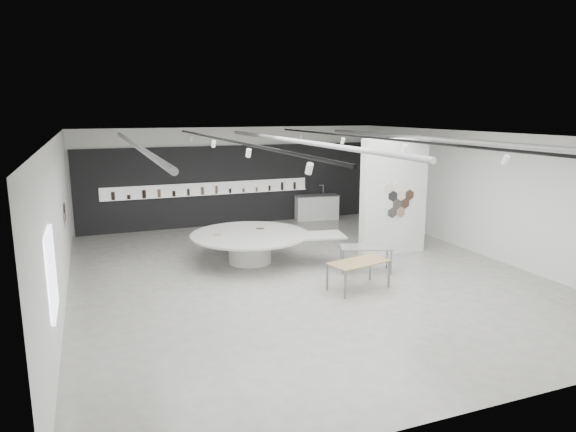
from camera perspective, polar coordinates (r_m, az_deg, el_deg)
name	(u,v)px	position (r m, az deg, el deg)	size (l,w,h in m)	color
room	(299,200)	(13.69, 1.25, 1.74)	(12.02, 14.02, 3.82)	#A1A098
back_wall_display	(232,185)	(20.27, -6.26, 3.39)	(11.80, 0.27, 3.10)	black
partition_column	(394,197)	(16.27, 11.66, 2.11)	(2.20, 0.38, 3.60)	white
display_island	(252,244)	(15.18, -3.99, -3.08)	(4.69, 4.07, 0.89)	white
sample_table_wood	(359,264)	(13.02, 7.87, -5.26)	(1.66, 1.09, 0.72)	#9A814F
sample_table_stone	(366,249)	(14.45, 8.63, -3.61)	(1.55, 1.16, 0.72)	gray
kitchen_counter	(316,207)	(21.22, 3.18, 0.98)	(1.87, 0.93, 1.41)	white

